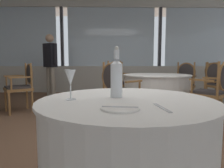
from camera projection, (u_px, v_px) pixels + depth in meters
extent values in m
plane|color=brown|center=(116.00, 136.00, 2.64)|extent=(13.81, 13.81, 0.00)
cube|color=beige|center=(111.00, 79.00, 6.56)|extent=(10.04, 0.12, 0.85)
cube|color=beige|center=(111.00, 3.00, 6.30)|extent=(10.04, 0.12, 0.25)
cube|color=silver|center=(13.00, 37.00, 6.38)|extent=(2.77, 0.02, 1.85)
cube|color=silver|center=(111.00, 37.00, 6.43)|extent=(2.77, 0.02, 1.85)
cube|color=#333338|center=(62.00, 37.00, 6.39)|extent=(0.08, 0.14, 1.85)
cube|color=silver|center=(208.00, 37.00, 6.49)|extent=(2.77, 0.02, 1.85)
cube|color=#333338|center=(160.00, 37.00, 6.44)|extent=(0.08, 0.14, 1.85)
cylinder|color=white|center=(127.00, 101.00, 1.27)|extent=(1.12, 1.12, 0.02)
cylinder|color=white|center=(126.00, 156.00, 1.31)|extent=(1.08, 1.08, 0.71)
cylinder|color=white|center=(120.00, 108.00, 0.99)|extent=(0.20, 0.20, 0.01)
cube|color=silver|center=(120.00, 107.00, 0.99)|extent=(0.18, 0.04, 0.00)
cube|color=silver|center=(162.00, 108.00, 1.01)|extent=(0.05, 0.20, 0.00)
cylinder|color=white|center=(116.00, 81.00, 1.33)|extent=(0.08, 0.08, 0.22)
cone|color=white|center=(116.00, 62.00, 1.32)|extent=(0.08, 0.08, 0.03)
cylinder|color=white|center=(116.00, 55.00, 1.31)|extent=(0.04, 0.04, 0.06)
sphere|color=silver|center=(117.00, 48.00, 1.31)|extent=(0.03, 0.03, 0.03)
cylinder|color=white|center=(71.00, 99.00, 1.25)|extent=(0.06, 0.06, 0.00)
cylinder|color=white|center=(71.00, 92.00, 1.24)|extent=(0.01, 0.01, 0.09)
cone|color=white|center=(70.00, 78.00, 1.23)|extent=(0.07, 0.07, 0.10)
cylinder|color=white|center=(157.00, 75.00, 3.89)|extent=(1.30, 1.30, 0.02)
cylinder|color=white|center=(156.00, 94.00, 3.93)|extent=(1.26, 1.26, 0.71)
cube|color=olive|center=(181.00, 86.00, 4.59)|extent=(0.65, 0.65, 0.05)
cube|color=#383333|center=(181.00, 84.00, 4.59)|extent=(0.60, 0.60, 0.04)
cylinder|color=olive|center=(185.00, 98.00, 4.33)|extent=(0.04, 0.04, 0.39)
cylinder|color=olive|center=(168.00, 96.00, 4.62)|extent=(0.04, 0.04, 0.39)
cylinder|color=olive|center=(193.00, 96.00, 4.61)|extent=(0.04, 0.04, 0.39)
cylinder|color=olive|center=(177.00, 94.00, 4.90)|extent=(0.04, 0.04, 0.39)
cylinder|color=olive|center=(194.00, 74.00, 4.55)|extent=(0.04, 0.04, 0.53)
cylinder|color=olive|center=(178.00, 73.00, 4.84)|extent=(0.04, 0.04, 0.53)
ellipsoid|color=#383333|center=(186.00, 72.00, 4.70)|extent=(0.30, 0.32, 0.44)
torus|color=olive|center=(186.00, 72.00, 4.70)|extent=(0.33, 0.36, 0.46)
cube|color=olive|center=(192.00, 76.00, 4.37)|extent=(0.30, 0.27, 0.03)
cylinder|color=olive|center=(189.00, 82.00, 4.29)|extent=(0.03, 0.03, 0.22)
cube|color=olive|center=(171.00, 75.00, 4.73)|extent=(0.30, 0.27, 0.03)
cylinder|color=olive|center=(168.00, 80.00, 4.65)|extent=(0.03, 0.03, 0.22)
cube|color=olive|center=(120.00, 85.00, 4.63)|extent=(0.65, 0.65, 0.05)
cube|color=#383333|center=(120.00, 83.00, 4.63)|extent=(0.60, 0.60, 0.04)
cylinder|color=olive|center=(132.00, 95.00, 4.65)|extent=(0.04, 0.04, 0.43)
cylinder|color=olive|center=(120.00, 97.00, 4.38)|extent=(0.04, 0.04, 0.43)
cylinder|color=olive|center=(120.00, 93.00, 4.94)|extent=(0.04, 0.04, 0.43)
cylinder|color=olive|center=(108.00, 95.00, 4.67)|extent=(0.04, 0.04, 0.43)
cylinder|color=olive|center=(120.00, 72.00, 4.88)|extent=(0.04, 0.04, 0.52)
cylinder|color=olive|center=(108.00, 72.00, 4.61)|extent=(0.04, 0.04, 0.52)
ellipsoid|color=#383333|center=(114.00, 71.00, 4.76)|extent=(0.32, 0.30, 0.44)
torus|color=olive|center=(114.00, 71.00, 4.76)|extent=(0.36, 0.33, 0.45)
cube|color=olive|center=(128.00, 74.00, 4.76)|extent=(0.27, 0.30, 0.03)
cylinder|color=olive|center=(133.00, 79.00, 4.67)|extent=(0.03, 0.03, 0.22)
cube|color=olive|center=(113.00, 75.00, 4.42)|extent=(0.27, 0.30, 0.03)
cylinder|color=olive|center=(118.00, 80.00, 4.33)|extent=(0.03, 0.03, 0.22)
cube|color=olive|center=(121.00, 95.00, 3.25)|extent=(0.65, 0.65, 0.05)
cube|color=#383333|center=(121.00, 93.00, 3.24)|extent=(0.60, 0.60, 0.04)
cylinder|color=olive|center=(121.00, 105.00, 3.55)|extent=(0.04, 0.04, 0.41)
cylinder|color=olive|center=(138.00, 109.00, 3.26)|extent=(0.04, 0.04, 0.41)
cylinder|color=olive|center=(104.00, 109.00, 3.28)|extent=(0.04, 0.04, 0.41)
cylinder|color=olive|center=(121.00, 113.00, 2.99)|extent=(0.04, 0.04, 0.41)
cylinder|color=olive|center=(104.00, 78.00, 3.23)|extent=(0.04, 0.04, 0.51)
cylinder|color=olive|center=(121.00, 80.00, 2.93)|extent=(0.04, 0.04, 0.51)
ellipsoid|color=#383333|center=(111.00, 77.00, 3.07)|extent=(0.30, 0.32, 0.43)
torus|color=olive|center=(111.00, 77.00, 3.07)|extent=(0.32, 0.35, 0.44)
cube|color=olive|center=(112.00, 79.00, 3.41)|extent=(0.30, 0.27, 0.03)
cylinder|color=olive|center=(117.00, 85.00, 3.52)|extent=(0.03, 0.03, 0.22)
cube|color=olive|center=(134.00, 81.00, 3.05)|extent=(0.30, 0.27, 0.03)
cylinder|color=olive|center=(140.00, 88.00, 3.16)|extent=(0.03, 0.03, 0.22)
cube|color=olive|center=(208.00, 94.00, 3.20)|extent=(0.65, 0.65, 0.05)
cube|color=#383333|center=(209.00, 92.00, 3.19)|extent=(0.60, 0.60, 0.04)
cylinder|color=olive|center=(190.00, 109.00, 3.23)|extent=(0.04, 0.04, 0.43)
cylinder|color=olive|center=(200.00, 105.00, 3.50)|extent=(0.04, 0.04, 0.43)
cylinder|color=olive|center=(216.00, 114.00, 2.94)|extent=(0.04, 0.04, 0.43)
cylinder|color=olive|center=(218.00, 79.00, 2.89)|extent=(0.04, 0.04, 0.50)
ellipsoid|color=#383333|center=(224.00, 76.00, 3.01)|extent=(0.32, 0.30, 0.42)
torus|color=olive|center=(224.00, 76.00, 3.01)|extent=(0.34, 0.31, 0.43)
cube|color=olive|center=(201.00, 80.00, 3.02)|extent=(0.27, 0.30, 0.03)
cylinder|color=olive|center=(192.00, 86.00, 3.13)|extent=(0.03, 0.03, 0.22)
cube|color=olive|center=(214.00, 78.00, 3.36)|extent=(0.27, 0.30, 0.03)
cylinder|color=olive|center=(205.00, 84.00, 3.47)|extent=(0.03, 0.03, 0.22)
cube|color=olive|center=(18.00, 89.00, 3.86)|extent=(0.64, 0.64, 0.05)
cube|color=#383333|center=(18.00, 87.00, 3.86)|extent=(0.59, 0.59, 0.04)
cylinder|color=olive|center=(9.00, 104.00, 3.61)|extent=(0.04, 0.04, 0.42)
cylinder|color=olive|center=(6.00, 101.00, 3.93)|extent=(0.04, 0.04, 0.42)
cylinder|color=olive|center=(32.00, 102.00, 3.85)|extent=(0.04, 0.04, 0.42)
cylinder|color=olive|center=(27.00, 99.00, 4.17)|extent=(0.04, 0.04, 0.42)
cylinder|color=olive|center=(31.00, 76.00, 3.79)|extent=(0.04, 0.04, 0.48)
cylinder|color=olive|center=(26.00, 75.00, 4.11)|extent=(0.04, 0.04, 0.48)
ellipsoid|color=#383333|center=(29.00, 74.00, 3.96)|extent=(0.27, 0.35, 0.40)
torus|color=olive|center=(29.00, 74.00, 3.96)|extent=(0.26, 0.36, 0.41)
cube|color=olive|center=(19.00, 77.00, 3.63)|extent=(0.32, 0.24, 0.03)
cylinder|color=olive|center=(11.00, 84.00, 3.55)|extent=(0.03, 0.03, 0.22)
cube|color=olive|center=(14.00, 76.00, 4.03)|extent=(0.32, 0.24, 0.03)
cylinder|color=olive|center=(6.00, 82.00, 3.95)|extent=(0.03, 0.03, 0.22)
cube|color=olive|center=(217.00, 82.00, 5.49)|extent=(0.59, 0.59, 0.05)
cube|color=#383333|center=(217.00, 81.00, 5.49)|extent=(0.54, 0.54, 0.04)
cylinder|color=olive|center=(217.00, 92.00, 5.26)|extent=(0.04, 0.04, 0.39)
cylinder|color=olive|center=(216.00, 89.00, 5.77)|extent=(0.04, 0.04, 0.39)
cylinder|color=olive|center=(205.00, 90.00, 5.63)|extent=(0.04, 0.04, 0.39)
cylinder|color=olive|center=(217.00, 72.00, 5.72)|extent=(0.04, 0.04, 0.53)
cylinder|color=olive|center=(206.00, 72.00, 5.57)|extent=(0.04, 0.04, 0.53)
ellipsoid|color=#383333|center=(211.00, 71.00, 5.66)|extent=(0.38, 0.18, 0.44)
torus|color=olive|center=(211.00, 71.00, 5.66)|extent=(0.44, 0.19, 0.46)
cube|color=olive|center=(211.00, 74.00, 5.36)|extent=(0.16, 0.36, 0.03)
cylinder|color=olive|center=(215.00, 78.00, 5.24)|extent=(0.03, 0.03, 0.22)
cube|color=olive|center=(221.00, 86.00, 4.34)|extent=(0.59, 0.59, 0.05)
cube|color=#383333|center=(221.00, 84.00, 4.33)|extent=(0.54, 0.54, 0.04)
cylinder|color=olive|center=(219.00, 95.00, 4.62)|extent=(0.04, 0.04, 0.42)
cylinder|color=olive|center=(206.00, 96.00, 4.48)|extent=(0.04, 0.04, 0.42)
cylinder|color=olive|center=(222.00, 99.00, 4.11)|extent=(0.04, 0.04, 0.42)
cylinder|color=olive|center=(207.00, 73.00, 4.42)|extent=(0.04, 0.04, 0.50)
cylinder|color=olive|center=(223.00, 74.00, 4.05)|extent=(0.04, 0.04, 0.50)
ellipsoid|color=#383333|center=(214.00, 73.00, 4.23)|extent=(0.18, 0.38, 0.42)
torus|color=olive|center=(214.00, 73.00, 4.23)|extent=(0.18, 0.42, 0.43)
cube|color=olive|center=(213.00, 74.00, 4.55)|extent=(0.36, 0.16, 0.03)
cylinder|color=olive|center=(217.00, 79.00, 4.61)|extent=(0.03, 0.03, 0.22)
cylinder|color=gray|center=(49.00, 82.00, 5.51)|extent=(0.13, 0.13, 0.84)
cylinder|color=gray|center=(53.00, 83.00, 5.40)|extent=(0.13, 0.13, 0.84)
cube|color=black|center=(50.00, 55.00, 5.37)|extent=(0.41, 0.38, 0.63)
sphere|color=tan|center=(50.00, 38.00, 5.32)|extent=(0.22, 0.22, 0.22)
cylinder|color=black|center=(45.00, 54.00, 5.50)|extent=(0.09, 0.09, 0.54)
cylinder|color=black|center=(55.00, 54.00, 5.24)|extent=(0.09, 0.09, 0.54)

